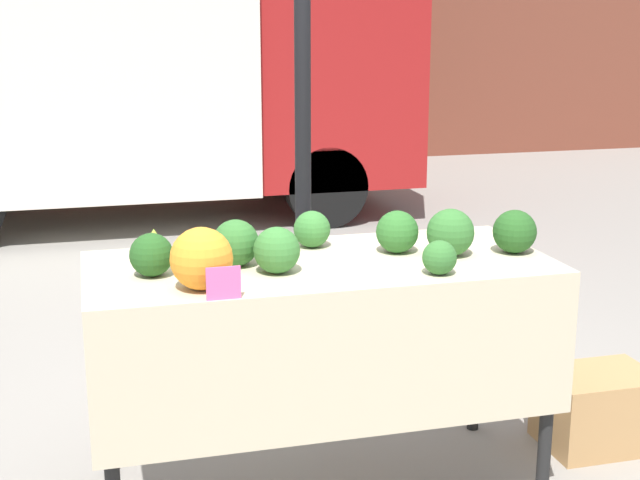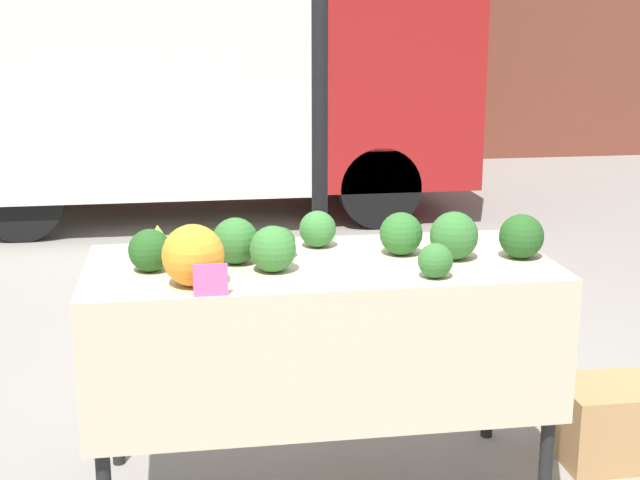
{
  "view_description": "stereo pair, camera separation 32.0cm",
  "coord_description": "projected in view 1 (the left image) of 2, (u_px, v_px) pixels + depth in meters",
  "views": [
    {
      "loc": [
        -0.8,
        -3.0,
        1.76
      ],
      "look_at": [
        0.0,
        0.0,
        0.98
      ],
      "focal_mm": 50.0,
      "sensor_mm": 36.0,
      "label": 1
    },
    {
      "loc": [
        -0.48,
        -3.07,
        1.76
      ],
      "look_at": [
        0.0,
        0.0,
        0.98
      ],
      "focal_mm": 50.0,
      "sensor_mm": 36.0,
      "label": 2
    }
  ],
  "objects": [
    {
      "name": "produce_crate",
      "position": [
        597.0,
        409.0,
        3.74
      ],
      "size": [
        0.46,
        0.34,
        0.32
      ],
      "color": "tan",
      "rests_on": "ground_plane"
    },
    {
      "name": "broccoli_head_5",
      "position": [
        439.0,
        258.0,
        3.05
      ],
      "size": [
        0.12,
        0.12,
        0.12
      ],
      "color": "#336B2D",
      "rests_on": "market_table"
    },
    {
      "name": "tent_pole",
      "position": [
        303.0,
        149.0,
        3.83
      ],
      "size": [
        0.07,
        0.07,
        2.42
      ],
      "color": "black",
      "rests_on": "ground_plane"
    },
    {
      "name": "price_sign",
      "position": [
        224.0,
        283.0,
        2.77
      ],
      "size": [
        0.11,
        0.01,
        0.11
      ],
      "color": "#F45B9E",
      "rests_on": "market_table"
    },
    {
      "name": "parked_truck",
      "position": [
        129.0,
        55.0,
        7.7
      ],
      "size": [
        4.53,
        1.87,
        2.8
      ],
      "color": "silver",
      "rests_on": "ground_plane"
    },
    {
      "name": "broccoli_head_1",
      "position": [
        278.0,
        243.0,
        3.25
      ],
      "size": [
        0.11,
        0.11,
        0.11
      ],
      "color": "#2D6628",
      "rests_on": "market_table"
    },
    {
      "name": "broccoli_head_2",
      "position": [
        397.0,
        232.0,
        3.33
      ],
      "size": [
        0.16,
        0.16,
        0.16
      ],
      "color": "#2D6628",
      "rests_on": "market_table"
    },
    {
      "name": "broccoli_head_4",
      "position": [
        151.0,
        255.0,
        3.02
      ],
      "size": [
        0.15,
        0.15,
        0.15
      ],
      "color": "#23511E",
      "rests_on": "market_table"
    },
    {
      "name": "broccoli_head_7",
      "position": [
        450.0,
        232.0,
        3.28
      ],
      "size": [
        0.18,
        0.18,
        0.18
      ],
      "color": "#336B2D",
      "rests_on": "market_table"
    },
    {
      "name": "orange_cauliflower",
      "position": [
        201.0,
        259.0,
        2.87
      ],
      "size": [
        0.21,
        0.21,
        0.21
      ],
      "color": "orange",
      "rests_on": "market_table"
    },
    {
      "name": "broccoli_head_8",
      "position": [
        236.0,
        243.0,
        3.15
      ],
      "size": [
        0.17,
        0.17,
        0.17
      ],
      "color": "#336B2D",
      "rests_on": "market_table"
    },
    {
      "name": "broccoli_head_3",
      "position": [
        515.0,
        232.0,
        3.32
      ],
      "size": [
        0.16,
        0.16,
        0.16
      ],
      "color": "#23511E",
      "rests_on": "market_table"
    },
    {
      "name": "market_table",
      "position": [
        325.0,
        302.0,
        3.19
      ],
      "size": [
        1.68,
        0.74,
        0.9
      ],
      "color": "beige",
      "rests_on": "ground_plane"
    },
    {
      "name": "broccoli_head_6",
      "position": [
        312.0,
        229.0,
        3.41
      ],
      "size": [
        0.14,
        0.14,
        0.14
      ],
      "color": "#387533",
      "rests_on": "market_table"
    },
    {
      "name": "romanesco_head",
      "position": [
        154.0,
        245.0,
        3.2
      ],
      "size": [
        0.15,
        0.15,
        0.12
      ],
      "color": "#93B238",
      "rests_on": "market_table"
    },
    {
      "name": "broccoli_head_0",
      "position": [
        277.0,
        250.0,
        3.06
      ],
      "size": [
        0.16,
        0.16,
        0.16
      ],
      "color": "#387533",
      "rests_on": "market_table"
    }
  ]
}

